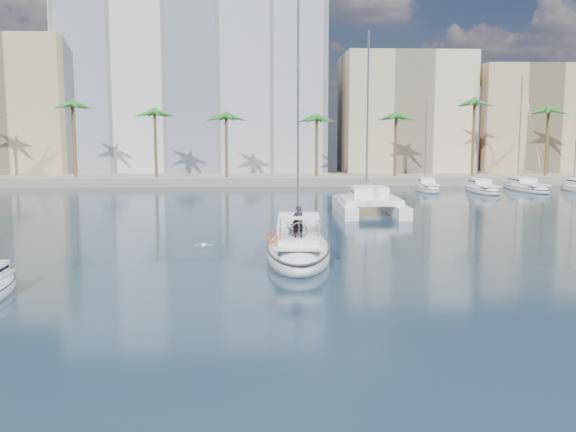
{
  "coord_description": "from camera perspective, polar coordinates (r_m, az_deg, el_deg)",
  "views": [
    {
      "loc": [
        -2.19,
        -34.84,
        7.76
      ],
      "look_at": [
        -0.38,
        1.5,
        2.9
      ],
      "focal_mm": 40.0,
      "sensor_mm": 36.0,
      "label": 1
    }
  ],
  "objects": [
    {
      "name": "building_tan_right",
      "position": [
        111.94,
        20.59,
        7.76
      ],
      "size": [
        18.0,
        12.0,
        18.0
      ],
      "primitive_type": "cube",
      "color": "tan",
      "rests_on": "ground"
    },
    {
      "name": "building_tan_left",
      "position": [
        111.26,
        -24.11,
        8.62
      ],
      "size": [
        22.0,
        14.0,
        22.0
      ],
      "primitive_type": "cube",
      "color": "tan",
      "rests_on": "ground"
    },
    {
      "name": "building_modern",
      "position": [
        108.46,
        -8.19,
        10.83
      ],
      "size": [
        42.0,
        16.0,
        28.0
      ],
      "primitive_type": "cube",
      "color": "silver",
      "rests_on": "ground"
    },
    {
      "name": "moored_yacht_c",
      "position": [
        89.42,
        20.34,
        2.16
      ],
      "size": [
        3.98,
        12.33,
        15.54
      ],
      "primitive_type": null,
      "rotation": [
        0.0,
        0.0,
        0.03
      ],
      "color": "white",
      "rests_on": "ground"
    },
    {
      "name": "moored_yacht_b",
      "position": [
        85.19,
        16.85,
        2.06
      ],
      "size": [
        3.32,
        10.83,
        13.72
      ],
      "primitive_type": null,
      "rotation": [
        0.0,
        0.0,
        -0.02
      ],
      "color": "white",
      "rests_on": "ground"
    },
    {
      "name": "palm_centre",
      "position": [
        91.9,
        -1.51,
        9.18
      ],
      "size": [
        3.6,
        3.6,
        12.3
      ],
      "color": "brown",
      "rests_on": "ground"
    },
    {
      "name": "seagull",
      "position": [
        38.4,
        -7.51,
        -2.59
      ],
      "size": [
        1.24,
        0.53,
        0.23
      ],
      "color": "silver",
      "rests_on": "ground"
    },
    {
      "name": "building_beige",
      "position": [
        107.62,
        10.25,
        8.68
      ],
      "size": [
        20.0,
        14.0,
        20.0
      ],
      "primitive_type": "cube",
      "color": "#CCB793",
      "rests_on": "ground"
    },
    {
      "name": "main_sloop",
      "position": [
        39.57,
        0.91,
        -2.9
      ],
      "size": [
        4.59,
        12.48,
        18.23
      ],
      "rotation": [
        0.0,
        0.0,
        -0.06
      ],
      "color": "white",
      "rests_on": "ground"
    },
    {
      "name": "quay",
      "position": [
        96.13,
        -1.55,
        3.33
      ],
      "size": [
        120.0,
        14.0,
        1.2
      ],
      "primitive_type": "cube",
      "color": "gray",
      "rests_on": "ground"
    },
    {
      "name": "catamaran",
      "position": [
        61.11,
        7.23,
        1.33
      ],
      "size": [
        6.16,
        11.88,
        17.16
      ],
      "rotation": [
        0.0,
        0.0,
        -0.02
      ],
      "color": "white",
      "rests_on": "ground"
    },
    {
      "name": "palm_right",
      "position": [
        98.75,
        18.87,
        8.67
      ],
      "size": [
        3.6,
        3.6,
        12.3
      ],
      "color": "brown",
      "rests_on": "ground"
    },
    {
      "name": "ground",
      "position": [
        35.76,
        0.72,
        -4.93
      ],
      "size": [
        160.0,
        160.0,
        0.0
      ],
      "primitive_type": "plane",
      "color": "black",
      "rests_on": "ground"
    },
    {
      "name": "palm_left",
      "position": [
        97.23,
        -22.21,
        8.54
      ],
      "size": [
        3.6,
        3.6,
        12.3
      ],
      "color": "brown",
      "rests_on": "ground"
    },
    {
      "name": "moored_yacht_a",
      "position": [
        85.15,
        12.27,
        2.21
      ],
      "size": [
        3.37,
        9.52,
        11.9
      ],
      "primitive_type": null,
      "rotation": [
        0.0,
        0.0,
        -0.07
      ],
      "color": "white",
      "rests_on": "ground"
    }
  ]
}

